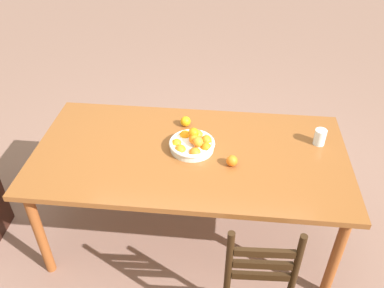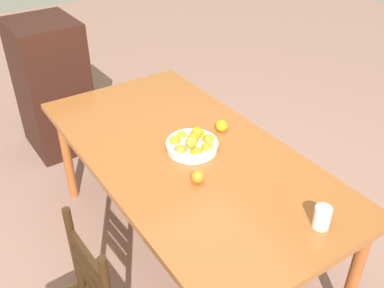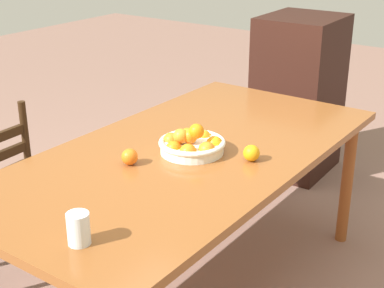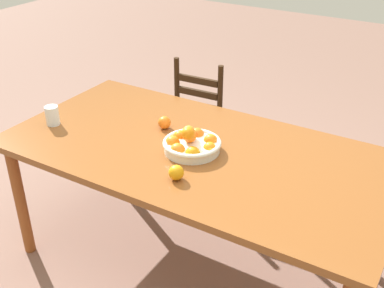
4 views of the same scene
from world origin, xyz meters
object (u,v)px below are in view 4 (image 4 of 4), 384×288
(chair_near_window, at_px, (205,121))
(orange_loose_1, at_px, (164,123))
(orange_loose_0, at_px, (176,173))
(fruit_bowl, at_px, (191,144))
(drinking_glass, at_px, (52,115))
(dining_table, at_px, (197,160))

(chair_near_window, xyz_separation_m, orange_loose_1, (0.18, -0.78, 0.36))
(orange_loose_0, bearing_deg, orange_loose_1, 129.84)
(fruit_bowl, height_order, orange_loose_1, fruit_bowl)
(orange_loose_0, xyz_separation_m, drinking_glass, (-0.89, 0.12, 0.02))
(dining_table, distance_m, fruit_bowl, 0.12)
(fruit_bowl, distance_m, orange_loose_0, 0.27)
(fruit_bowl, xyz_separation_m, orange_loose_0, (0.08, -0.26, -0.00))
(orange_loose_1, bearing_deg, dining_table, -21.31)
(orange_loose_1, xyz_separation_m, drinking_glass, (-0.56, -0.28, 0.02))
(dining_table, bearing_deg, orange_loose_0, -77.80)
(orange_loose_1, bearing_deg, drinking_glass, -153.65)
(dining_table, xyz_separation_m, drinking_glass, (-0.83, -0.17, 0.12))
(fruit_bowl, bearing_deg, drinking_glass, -170.21)
(fruit_bowl, bearing_deg, orange_loose_1, 151.67)
(dining_table, height_order, orange_loose_0, orange_loose_0)
(fruit_bowl, height_order, orange_loose_0, fruit_bowl)
(chair_near_window, distance_m, fruit_bowl, 1.08)
(dining_table, relative_size, chair_near_window, 2.17)
(dining_table, bearing_deg, fruit_bowl, -110.53)
(orange_loose_1, bearing_deg, orange_loose_0, -50.16)
(chair_near_window, relative_size, fruit_bowl, 3.12)
(chair_near_window, height_order, orange_loose_0, chair_near_window)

